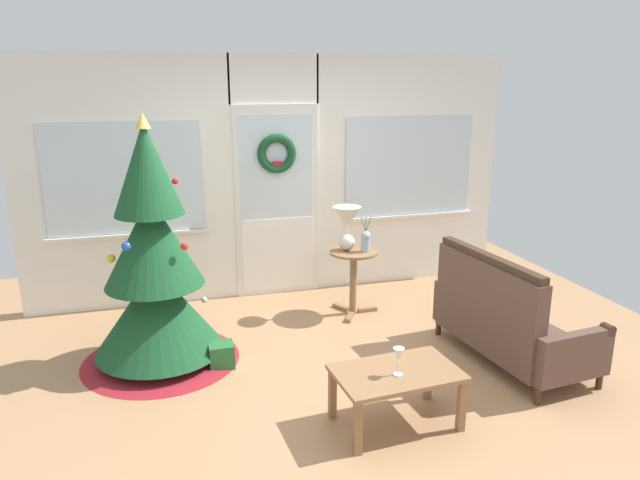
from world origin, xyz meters
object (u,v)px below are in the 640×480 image
object	(u,v)px
side_table	(353,269)
table_lamp	(347,222)
christmas_tree	(155,277)
wine_glass	(399,355)
settee_sofa	(504,320)
flower_vase	(366,240)
gift_box	(221,355)
coffee_table	(397,379)

from	to	relation	value
side_table	table_lamp	bearing A→B (deg)	146.31
christmas_tree	wine_glass	size ratio (longest dim) A/B	10.56
christmas_tree	settee_sofa	xyz separation A→B (m)	(2.75, -0.82, -0.36)
settee_sofa	flower_vase	bearing A→B (deg)	120.77
settee_sofa	gift_box	xyz separation A→B (m)	(-2.28, 0.56, -0.27)
christmas_tree	settee_sofa	size ratio (longest dim) A/B	1.39
gift_box	settee_sofa	bearing A→B (deg)	-13.82
flower_vase	gift_box	bearing A→B (deg)	-154.88
wine_glass	table_lamp	bearing A→B (deg)	80.91
flower_vase	coffee_table	xyz separation A→B (m)	(-0.47, -1.89, -0.43)
flower_vase	side_table	bearing A→B (deg)	149.04
flower_vase	wine_glass	xyz separation A→B (m)	(-0.49, -1.94, -0.23)
settee_sofa	christmas_tree	bearing A→B (deg)	163.41
settee_sofa	wine_glass	bearing A→B (deg)	-151.84
table_lamp	flower_vase	xyz separation A→B (m)	(0.16, -0.10, -0.17)
coffee_table	flower_vase	bearing A→B (deg)	76.00
wine_glass	settee_sofa	bearing A→B (deg)	28.16
coffee_table	wine_glass	size ratio (longest dim) A/B	4.48
flower_vase	coffee_table	distance (m)	1.99
christmas_tree	table_lamp	world-z (taller)	christmas_tree
christmas_tree	flower_vase	distance (m)	2.05
side_table	gift_box	world-z (taller)	side_table
flower_vase	wine_glass	distance (m)	2.01
table_lamp	wine_glass	world-z (taller)	table_lamp
table_lamp	gift_box	xyz separation A→B (m)	(-1.36, -0.81, -0.85)
flower_vase	gift_box	xyz separation A→B (m)	(-1.52, -0.71, -0.68)
christmas_tree	side_table	bearing A→B (deg)	15.10
side_table	coffee_table	xyz separation A→B (m)	(-0.37, -1.95, -0.13)
table_lamp	gift_box	size ratio (longest dim) A/B	2.17
gift_box	wine_glass	bearing A→B (deg)	-49.87
wine_glass	gift_box	size ratio (longest dim) A/B	0.96
side_table	flower_vase	distance (m)	0.33
settee_sofa	table_lamp	world-z (taller)	table_lamp
christmas_tree	wine_glass	distance (m)	2.13
table_lamp	gift_box	world-z (taller)	table_lamp
table_lamp	side_table	bearing A→B (deg)	-33.69
christmas_tree	settee_sofa	distance (m)	2.90
christmas_tree	table_lamp	bearing A→B (deg)	16.72
settee_sofa	side_table	bearing A→B (deg)	122.77
christmas_tree	gift_box	distance (m)	0.84
settee_sofa	side_table	size ratio (longest dim) A/B	2.24
side_table	flower_vase	bearing A→B (deg)	-30.96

